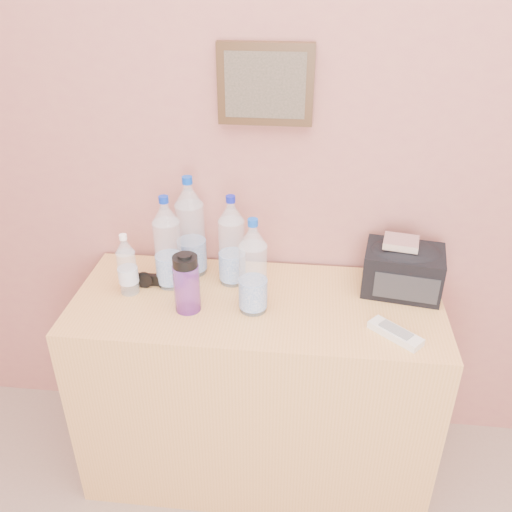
{
  "coord_description": "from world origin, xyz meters",
  "views": [
    {
      "loc": [
        -0.1,
        0.27,
        1.77
      ],
      "look_at": [
        -0.26,
        1.71,
        0.94
      ],
      "focal_mm": 38.0,
      "sensor_mm": 36.0,
      "label": 1
    }
  ],
  "objects_px": {
    "pet_large_d": "(253,271)",
    "nalgene_bottle": "(187,283)",
    "pet_large_c": "(232,245)",
    "dresser": "(257,387)",
    "pet_large_a": "(168,247)",
    "ac_remote": "(395,333)",
    "pet_large_b": "(191,232)",
    "pet_small": "(127,267)",
    "toiletry_bag": "(403,268)",
    "foil_packet": "(401,242)",
    "sunglasses": "(156,280)"
  },
  "relations": [
    {
      "from": "pet_large_d",
      "to": "nalgene_bottle",
      "type": "xyz_separation_m",
      "value": [
        -0.21,
        -0.02,
        -0.04
      ]
    },
    {
      "from": "pet_large_c",
      "to": "nalgene_bottle",
      "type": "bearing_deg",
      "value": -122.8
    },
    {
      "from": "dresser",
      "to": "pet_large_a",
      "type": "relative_size",
      "value": 3.7
    },
    {
      "from": "ac_remote",
      "to": "dresser",
      "type": "bearing_deg",
      "value": -156.7
    },
    {
      "from": "dresser",
      "to": "ac_remote",
      "type": "distance_m",
      "value": 0.6
    },
    {
      "from": "pet_large_b",
      "to": "pet_small",
      "type": "xyz_separation_m",
      "value": [
        -0.18,
        -0.15,
        -0.06
      ]
    },
    {
      "from": "pet_large_d",
      "to": "nalgene_bottle",
      "type": "bearing_deg",
      "value": -174.16
    },
    {
      "from": "pet_large_c",
      "to": "ac_remote",
      "type": "height_order",
      "value": "pet_large_c"
    },
    {
      "from": "pet_large_b",
      "to": "toiletry_bag",
      "type": "height_order",
      "value": "pet_large_b"
    },
    {
      "from": "toiletry_bag",
      "to": "pet_large_b",
      "type": "bearing_deg",
      "value": -174.4
    },
    {
      "from": "ac_remote",
      "to": "foil_packet",
      "type": "relative_size",
      "value": 1.53
    },
    {
      "from": "dresser",
      "to": "pet_large_b",
      "type": "relative_size",
      "value": 3.37
    },
    {
      "from": "pet_large_c",
      "to": "pet_large_a",
      "type": "bearing_deg",
      "value": -168.5
    },
    {
      "from": "dresser",
      "to": "pet_small",
      "type": "distance_m",
      "value": 0.64
    },
    {
      "from": "pet_large_a",
      "to": "toiletry_bag",
      "type": "distance_m",
      "value": 0.78
    },
    {
      "from": "toiletry_bag",
      "to": "foil_packet",
      "type": "relative_size",
      "value": 2.3
    },
    {
      "from": "pet_large_a",
      "to": "nalgene_bottle",
      "type": "bearing_deg",
      "value": -56.55
    },
    {
      "from": "pet_small",
      "to": "foil_packet",
      "type": "height_order",
      "value": "pet_small"
    },
    {
      "from": "dresser",
      "to": "toiletry_bag",
      "type": "relative_size",
      "value": 4.81
    },
    {
      "from": "pet_large_c",
      "to": "toiletry_bag",
      "type": "xyz_separation_m",
      "value": [
        0.57,
        0.01,
        -0.06
      ]
    },
    {
      "from": "pet_small",
      "to": "pet_large_d",
      "type": "bearing_deg",
      "value": -7.36
    },
    {
      "from": "ac_remote",
      "to": "toiletry_bag",
      "type": "distance_m",
      "value": 0.28
    },
    {
      "from": "nalgene_bottle",
      "to": "sunglasses",
      "type": "distance_m",
      "value": 0.2
    },
    {
      "from": "pet_large_c",
      "to": "nalgene_bottle",
      "type": "xyz_separation_m",
      "value": [
        -0.12,
        -0.18,
        -0.04
      ]
    },
    {
      "from": "dresser",
      "to": "ac_remote",
      "type": "xyz_separation_m",
      "value": [
        0.43,
        -0.14,
        0.39
      ]
    },
    {
      "from": "nalgene_bottle",
      "to": "pet_large_b",
      "type": "bearing_deg",
      "value": 98.35
    },
    {
      "from": "dresser",
      "to": "foil_packet",
      "type": "relative_size",
      "value": 11.07
    },
    {
      "from": "ac_remote",
      "to": "pet_large_c",
      "type": "bearing_deg",
      "value": -164.35
    },
    {
      "from": "pet_large_a",
      "to": "pet_large_d",
      "type": "xyz_separation_m",
      "value": [
        0.3,
        -0.12,
        -0.0
      ]
    },
    {
      "from": "pet_large_b",
      "to": "pet_large_d",
      "type": "distance_m",
      "value": 0.32
    },
    {
      "from": "pet_large_d",
      "to": "pet_small",
      "type": "distance_m",
      "value": 0.43
    },
    {
      "from": "pet_large_b",
      "to": "toiletry_bag",
      "type": "xyz_separation_m",
      "value": [
        0.72,
        -0.04,
        -0.07
      ]
    },
    {
      "from": "ac_remote",
      "to": "nalgene_bottle",
      "type": "bearing_deg",
      "value": -145.15
    },
    {
      "from": "pet_large_a",
      "to": "pet_large_d",
      "type": "height_order",
      "value": "pet_large_a"
    },
    {
      "from": "pet_small",
      "to": "nalgene_bottle",
      "type": "height_order",
      "value": "pet_small"
    },
    {
      "from": "pet_large_b",
      "to": "ac_remote",
      "type": "xyz_separation_m",
      "value": [
        0.68,
        -0.3,
        -0.15
      ]
    },
    {
      "from": "dresser",
      "to": "sunglasses",
      "type": "xyz_separation_m",
      "value": [
        -0.35,
        0.06,
        0.4
      ]
    },
    {
      "from": "pet_large_a",
      "to": "ac_remote",
      "type": "height_order",
      "value": "pet_large_a"
    },
    {
      "from": "ac_remote",
      "to": "sunglasses",
      "type": "bearing_deg",
      "value": -152.97
    },
    {
      "from": "pet_large_a",
      "to": "foil_packet",
      "type": "height_order",
      "value": "pet_large_a"
    },
    {
      "from": "foil_packet",
      "to": "pet_large_a",
      "type": "bearing_deg",
      "value": -176.51
    },
    {
      "from": "sunglasses",
      "to": "toiletry_bag",
      "type": "xyz_separation_m",
      "value": [
        0.83,
        0.06,
        0.07
      ]
    },
    {
      "from": "dresser",
      "to": "pet_large_b",
      "type": "xyz_separation_m",
      "value": [
        -0.25,
        0.16,
        0.54
      ]
    },
    {
      "from": "sunglasses",
      "to": "ac_remote",
      "type": "xyz_separation_m",
      "value": [
        0.78,
        -0.2,
        -0.01
      ]
    },
    {
      "from": "nalgene_bottle",
      "to": "pet_large_a",
      "type": "bearing_deg",
      "value": 123.45
    },
    {
      "from": "pet_large_c",
      "to": "foil_packet",
      "type": "height_order",
      "value": "pet_large_c"
    },
    {
      "from": "pet_small",
      "to": "nalgene_bottle",
      "type": "bearing_deg",
      "value": -19.3
    },
    {
      "from": "nalgene_bottle",
      "to": "sunglasses",
      "type": "xyz_separation_m",
      "value": [
        -0.14,
        0.13,
        -0.08
      ]
    },
    {
      "from": "nalgene_bottle",
      "to": "toiletry_bag",
      "type": "distance_m",
      "value": 0.71
    },
    {
      "from": "pet_large_c",
      "to": "toiletry_bag",
      "type": "bearing_deg",
      "value": 0.89
    }
  ]
}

